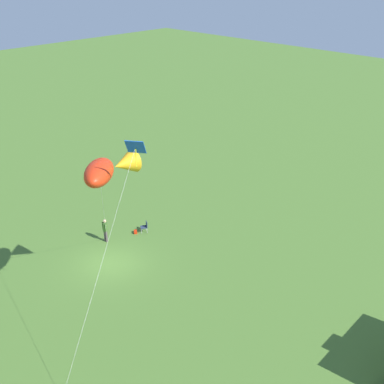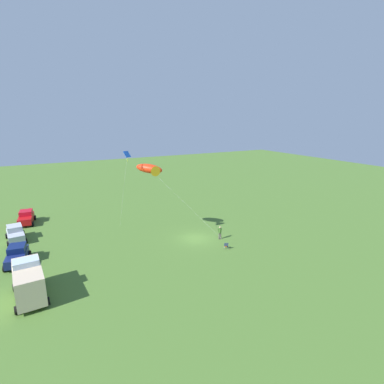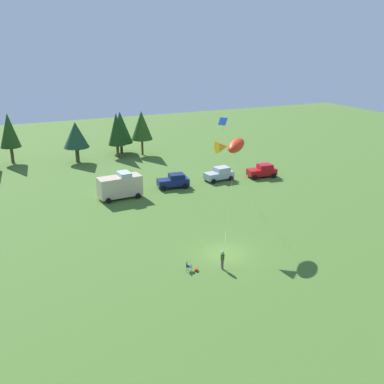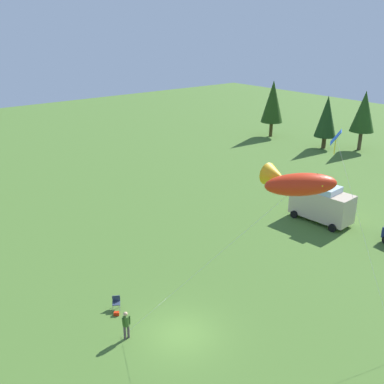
# 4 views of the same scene
# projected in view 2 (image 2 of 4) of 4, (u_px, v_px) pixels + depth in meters

# --- Properties ---
(ground_plane) EXTENTS (160.00, 160.00, 0.00)m
(ground_plane) POSITION_uv_depth(u_px,v_px,m) (196.00, 238.00, 38.98)
(ground_plane) COLOR #466B29
(person_kite_flyer) EXTENTS (0.38, 0.52, 1.74)m
(person_kite_flyer) POSITION_uv_depth(u_px,v_px,m) (220.00, 232.00, 38.54)
(person_kite_flyer) COLOR #514348
(person_kite_flyer) RESTS_ON ground
(folding_chair) EXTENTS (0.66, 0.66, 0.82)m
(folding_chair) POSITION_uv_depth(u_px,v_px,m) (226.00, 245.00, 35.78)
(folding_chair) COLOR #27334A
(folding_chair) RESTS_ON ground
(backpack_on_grass) EXTENTS (0.36, 0.39, 0.22)m
(backpack_on_grass) POSITION_uv_depth(u_px,v_px,m) (226.00, 245.00, 36.57)
(backpack_on_grass) COLOR red
(backpack_on_grass) RESTS_ON ground
(van_camper_beige) EXTENTS (5.54, 2.90, 3.34)m
(van_camper_beige) POSITION_uv_depth(u_px,v_px,m) (29.00, 281.00, 25.88)
(van_camper_beige) COLOR beige
(van_camper_beige) RESTS_ON ground
(car_navy_hatch) EXTENTS (4.39, 2.64, 1.89)m
(car_navy_hatch) POSITION_uv_depth(u_px,v_px,m) (17.00, 255.00, 32.19)
(car_navy_hatch) COLOR navy
(car_navy_hatch) RESTS_ON ground
(car_silver_compact) EXTENTS (4.37, 2.59, 1.89)m
(car_silver_compact) POSITION_uv_depth(u_px,v_px,m) (15.00, 233.00, 38.15)
(car_silver_compact) COLOR #AFB7C4
(car_silver_compact) RESTS_ON ground
(car_red_sedan) EXTENTS (4.37, 2.59, 1.89)m
(car_red_sedan) POSITION_uv_depth(u_px,v_px,m) (26.00, 217.00, 44.22)
(car_red_sedan) COLOR #B41214
(car_red_sedan) RESTS_ON ground
(kite_large_fish) EXTENTS (7.37, 9.41, 9.79)m
(kite_large_fish) POSITION_uv_depth(u_px,v_px,m) (150.00, 169.00, 37.41)
(kite_large_fish) COLOR red
(kite_large_fish) RESTS_ON ground
(kite_diamond_blue) EXTENTS (5.67, 0.99, 11.39)m
(kite_diamond_blue) POSITION_uv_depth(u_px,v_px,m) (127.00, 157.00, 36.17)
(kite_diamond_blue) COLOR blue
(kite_diamond_blue) RESTS_ON ground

